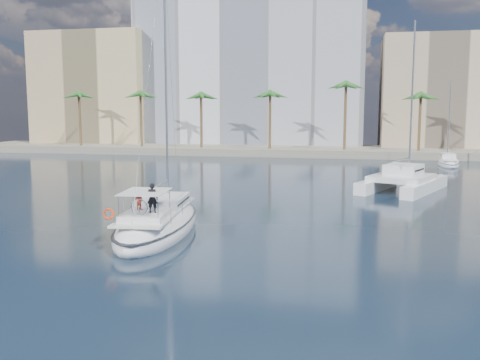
# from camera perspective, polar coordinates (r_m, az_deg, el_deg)

# --- Properties ---
(ground) EXTENTS (160.00, 160.00, 0.00)m
(ground) POSITION_cam_1_polar(r_m,az_deg,el_deg) (31.23, -1.45, -6.66)
(ground) COLOR black
(ground) RESTS_ON ground
(quay) EXTENTS (120.00, 14.00, 1.20)m
(quay) POSITION_cam_1_polar(r_m,az_deg,el_deg) (91.00, 7.33, 3.10)
(quay) COLOR gray
(quay) RESTS_ON ground
(building_modern) EXTENTS (42.00, 16.00, 28.00)m
(building_modern) POSITION_cam_1_polar(r_m,az_deg,el_deg) (104.38, 1.27, 11.10)
(building_modern) COLOR silver
(building_modern) RESTS_ON ground
(building_tan_left) EXTENTS (22.00, 14.00, 22.00)m
(building_tan_left) POSITION_cam_1_polar(r_m,az_deg,el_deg) (109.99, -14.89, 9.11)
(building_tan_left) COLOR tan
(building_tan_left) RESTS_ON ground
(building_beige) EXTENTS (20.00, 14.00, 20.00)m
(building_beige) POSITION_cam_1_polar(r_m,az_deg,el_deg) (100.63, 20.56, 8.47)
(building_beige) COLOR tan
(building_beige) RESTS_ON ground
(palm_left) EXTENTS (3.60, 3.60, 12.30)m
(palm_left) POSITION_cam_1_polar(r_m,az_deg,el_deg) (95.68, -13.78, 8.97)
(palm_left) COLOR brown
(palm_left) RESTS_ON ground
(palm_centre) EXTENTS (3.60, 3.60, 12.30)m
(palm_centre) POSITION_cam_1_polar(r_m,az_deg,el_deg) (86.77, 7.23, 9.28)
(palm_centre) COLOR brown
(palm_centre) RESTS_ON ground
(main_sloop) EXTENTS (5.46, 13.38, 19.32)m
(main_sloop) POSITION_cam_1_polar(r_m,az_deg,el_deg) (33.98, -8.71, -4.59)
(main_sloop) COLOR white
(main_sloop) RESTS_ON ground
(catamaran) EXTENTS (9.24, 12.03, 15.87)m
(catamaran) POSITION_cam_1_polar(r_m,az_deg,el_deg) (52.60, 16.97, 0.10)
(catamaran) COLOR white
(catamaran) RESTS_ON ground
(seagull) EXTENTS (1.13, 0.49, 0.21)m
(seagull) POSITION_cam_1_polar(r_m,az_deg,el_deg) (34.10, -10.49, -3.73)
(seagull) COLOR silver
(seagull) RESTS_ON ground
(moored_yacht_a) EXTENTS (3.37, 9.52, 11.90)m
(moored_yacht_a) POSITION_cam_1_polar(r_m,az_deg,el_deg) (77.96, 21.32, 1.44)
(moored_yacht_a) COLOR white
(moored_yacht_a) RESTS_ON ground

